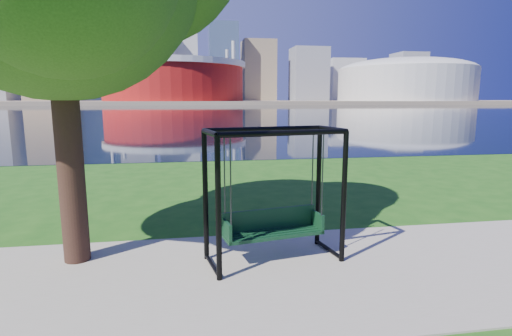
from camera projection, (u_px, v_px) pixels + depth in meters
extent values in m
plane|color=#1E5114|center=(250.00, 264.00, 7.01)|extent=(900.00, 900.00, 0.00)
cube|color=#9E937F|center=(254.00, 276.00, 6.52)|extent=(120.00, 4.00, 0.03)
cube|color=black|center=(194.00, 110.00, 106.22)|extent=(900.00, 180.00, 0.02)
cube|color=#937F60|center=(191.00, 102.00, 304.48)|extent=(900.00, 228.00, 2.00)
cylinder|color=maroon|center=(174.00, 82.00, 231.80)|extent=(80.00, 80.00, 22.00)
cylinder|color=silver|center=(173.00, 65.00, 230.19)|extent=(83.00, 83.00, 3.00)
cylinder|color=silver|center=(227.00, 75.00, 254.65)|extent=(2.00, 2.00, 32.00)
cylinder|color=silver|center=(120.00, 74.00, 244.22)|extent=(2.00, 2.00, 32.00)
cylinder|color=silver|center=(108.00, 70.00, 207.25)|extent=(2.00, 2.00, 32.00)
cylinder|color=silver|center=(234.00, 71.00, 217.69)|extent=(2.00, 2.00, 32.00)
cylinder|color=beige|center=(405.00, 85.00, 254.96)|extent=(84.00, 84.00, 20.00)
ellipsoid|color=beige|center=(406.00, 71.00, 253.43)|extent=(84.00, 84.00, 15.12)
cube|color=#998466|center=(43.00, 36.00, 275.16)|extent=(26.00, 26.00, 88.00)
cube|color=slate|center=(97.00, 37.00, 303.64)|extent=(30.00, 24.00, 95.00)
cube|color=gray|center=(135.00, 51.00, 290.89)|extent=(24.00, 24.00, 72.00)
cube|color=silver|center=(178.00, 51.00, 324.15)|extent=(32.00, 28.00, 80.00)
cube|color=slate|center=(223.00, 62.00, 307.25)|extent=(22.00, 22.00, 58.00)
cube|color=#998466|center=(258.00, 71.00, 327.44)|extent=(26.00, 26.00, 48.00)
cube|color=gray|center=(309.00, 74.00, 324.57)|extent=(28.00, 24.00, 42.00)
cube|color=silver|center=(344.00, 80.00, 355.73)|extent=(30.00, 26.00, 36.00)
cube|color=gray|center=(408.00, 77.00, 343.87)|extent=(24.00, 24.00, 40.00)
cube|color=#998466|center=(439.00, 83.00, 365.48)|extent=(26.00, 26.00, 32.00)
cylinder|color=black|center=(218.00, 211.00, 6.17)|extent=(0.11, 0.11, 2.34)
cylinder|color=black|center=(344.00, 199.00, 6.91)|extent=(0.11, 0.11, 2.34)
cylinder|color=black|center=(205.00, 197.00, 7.01)|extent=(0.11, 0.11, 2.34)
cylinder|color=black|center=(318.00, 188.00, 7.76)|extent=(0.11, 0.11, 2.34)
cylinder|color=black|center=(286.00, 133.00, 6.34)|extent=(2.22, 0.49, 0.09)
cylinder|color=black|center=(265.00, 129.00, 7.19)|extent=(2.22, 0.49, 0.09)
cylinder|color=black|center=(210.00, 133.00, 6.39)|extent=(0.26, 0.92, 0.09)
cylinder|color=black|center=(213.00, 265.00, 6.77)|extent=(0.24, 0.91, 0.07)
cylinder|color=black|center=(332.00, 129.00, 7.13)|extent=(0.26, 0.92, 0.09)
cylinder|color=black|center=(329.00, 249.00, 7.52)|extent=(0.24, 0.91, 0.07)
cube|color=black|center=(274.00, 234.00, 7.07)|extent=(1.83, 0.77, 0.06)
cube|color=black|center=(270.00, 219.00, 7.22)|extent=(1.76, 0.37, 0.39)
cube|color=black|center=(227.00, 232.00, 6.76)|extent=(0.13, 0.46, 0.35)
cube|color=black|center=(317.00, 221.00, 7.33)|extent=(0.13, 0.46, 0.35)
cylinder|color=#323237|center=(231.00, 182.00, 6.44)|extent=(0.03, 0.03, 1.47)
cylinder|color=#323237|center=(323.00, 175.00, 7.00)|extent=(0.03, 0.03, 1.47)
cylinder|color=#323237|center=(225.00, 178.00, 6.79)|extent=(0.03, 0.03, 1.47)
cylinder|color=#323237|center=(312.00, 172.00, 7.35)|extent=(0.03, 0.03, 1.47)
cylinder|color=black|center=(68.00, 138.00, 6.78)|extent=(0.44, 0.44, 4.44)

